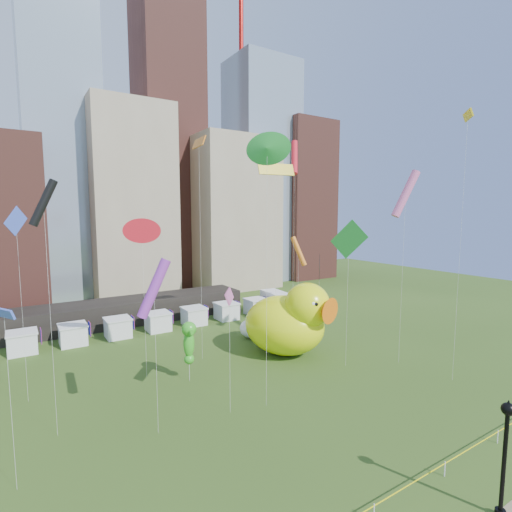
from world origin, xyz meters
TOP-DOWN VIEW (x-y plane):
  - skyline at (2.25, 61.06)m, footprint 101.00×23.00m
  - crane_right at (30.89, 64.00)m, footprint 23.00×1.00m
  - pavilion at (-4.00, 42.00)m, footprint 38.00×6.00m
  - vendor_tents at (1.02, 36.00)m, footprint 33.24×2.80m
  - caution_tape at (0.00, 0.00)m, footprint 50.00×0.06m
  - big_duck at (10.15, 20.24)m, footprint 10.22×11.47m
  - small_duck at (9.70, 26.85)m, footprint 3.12×3.90m
  - seahorse_green at (-1.43, 19.75)m, footprint 1.55×1.81m
  - seahorse_purple at (11.07, 20.30)m, footprint 1.38×1.61m
  - lamppost at (5.58, -3.20)m, footprint 0.64×0.64m
  - box_truck at (19.43, 35.19)m, footprint 3.38×7.37m
  - kite_0 at (19.13, 31.10)m, footprint 2.43×2.82m
  - kite_1 at (18.24, 12.46)m, footprint 2.82×1.89m
  - kite_2 at (-12.42, 16.59)m, footprint 1.86×0.66m
  - kite_3 at (13.00, 14.68)m, footprint 1.45×3.56m
  - kite_4 at (18.78, 7.09)m, footprint 1.94×1.83m
  - kite_5 at (-13.93, 23.22)m, footprint 1.60×1.72m
  - kite_6 at (19.76, 30.72)m, footprint 1.85×2.52m
  - kite_8 at (-4.45, 22.77)m, footprint 2.14×1.15m
  - kite_9 at (-1.00, 12.93)m, footprint 1.86×2.43m
  - kite_10 at (17.95, 24.31)m, footprint 2.49×2.72m
  - kite_11 at (1.93, 12.35)m, footprint 1.51×2.23m
  - kite_12 at (9.32, 21.60)m, footprint 4.12×1.06m
  - kite_13 at (-14.84, 11.98)m, footprint 1.06×1.61m
  - kite_14 at (1.77, 24.07)m, footprint 0.72×3.13m
  - kite_15 at (-6.51, 13.19)m, footprint 2.39×0.81m

SIDE VIEW (x-z plane):
  - caution_tape at x=0.00m, z-range 0.23..1.13m
  - vendor_tents at x=1.02m, z-range -0.09..2.31m
  - small_duck at x=9.70m, z-range -0.12..2.74m
  - box_truck at x=19.43m, z-range 0.04..3.09m
  - pavilion at x=-4.00m, z-range 0.00..3.20m
  - seahorse_purple at x=11.07m, z-range 1.10..6.18m
  - big_duck at x=10.15m, z-range -0.33..7.70m
  - lamppost at x=5.58m, z-range 0.68..6.79m
  - seahorse_green at x=-1.43m, z-range 1.13..6.65m
  - kite_10 at x=17.95m, z-range 3.19..13.31m
  - kite_9 at x=-1.00m, z-range 4.27..13.72m
  - kite_6 at x=19.76m, z-range 3.81..15.67m
  - kite_13 at x=-14.84m, z-range 4.72..14.92m
  - kite_15 at x=-6.51m, z-range 4.07..16.24m
  - kite_3 at x=13.00m, z-range 5.26..19.79m
  - kite_8 at x=-4.45m, z-range 6.20..20.85m
  - kite_5 at x=-13.93m, z-range 6.35..22.02m
  - kite_2 at x=-12.42m, z-range 7.07..24.39m
  - kite_1 at x=18.24m, z-range 7.30..26.59m
  - kite_12 at x=9.32m, z-range 9.42..29.67m
  - kite_11 at x=1.93m, z-range 9.28..30.32m
  - skyline at x=2.25m, z-range -12.56..55.44m
  - kite_14 at x=1.77m, z-range 10.58..33.04m
  - kite_0 at x=19.13m, z-range 10.09..35.25m
  - kite_4 at x=18.78m, z-range 11.13..34.79m
  - crane_right at x=30.89m, z-range 8.90..84.90m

